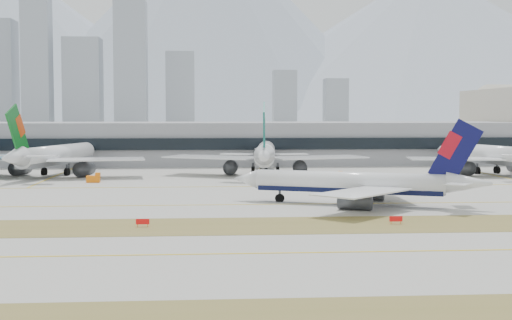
{
  "coord_description": "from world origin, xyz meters",
  "views": [
    {
      "loc": [
        -4.77,
        -147.87,
        18.64
      ],
      "look_at": [
        7.28,
        18.0,
        7.5
      ],
      "focal_mm": 50.0,
      "sensor_mm": 36.0,
      "label": 1
    }
  ],
  "objects": [
    {
      "name": "gse_c",
      "position": [
        31.18,
        43.23,
        1.05
      ],
      "size": [
        3.55,
        2.0,
        2.6
      ],
      "color": "orange",
      "rests_on": "ground"
    },
    {
      "name": "widebody_cathay",
      "position": [
        13.47,
        64.64,
        5.79
      ],
      "size": [
        60.85,
        59.83,
        21.79
      ],
      "rotation": [
        0.0,
        0.0,
        1.47
      ],
      "color": "white",
      "rests_on": "ground"
    },
    {
      "name": "mountain_ridge",
      "position": [
        33.0,
        1404.14,
        181.85
      ],
      "size": [
        2830.0,
        1120.0,
        470.0
      ],
      "color": "#9EA8B7",
      "rests_on": "ground"
    },
    {
      "name": "terminal",
      "position": [
        0.0,
        114.84,
        7.5
      ],
      "size": [
        280.0,
        43.1,
        15.0
      ],
      "color": "gray",
      "rests_on": "ground"
    },
    {
      "name": "hold_sign_right",
      "position": [
        27.08,
        -32.0,
        0.88
      ],
      "size": [
        2.2,
        0.15,
        1.35
      ],
      "color": "red",
      "rests_on": "ground"
    },
    {
      "name": "widebody_eva",
      "position": [
        -49.02,
        64.84,
        5.64
      ],
      "size": [
        57.64,
        57.52,
        21.21
      ],
      "rotation": [
        0.0,
        0.0,
        1.32
      ],
      "color": "white",
      "rests_on": "ground"
    },
    {
      "name": "taxiing_airliner",
      "position": [
        26.06,
        -7.21,
        4.27
      ],
      "size": [
        50.06,
        42.36,
        17.7
      ],
      "rotation": [
        0.0,
        0.0,
        2.74
      ],
      "color": "white",
      "rests_on": "ground"
    },
    {
      "name": "widebody_china_air",
      "position": [
        81.41,
        61.68,
        5.52
      ],
      "size": [
        56.67,
        56.48,
        20.78
      ],
      "rotation": [
        0.0,
        0.0,
        1.81
      ],
      "color": "white",
      "rests_on": "ground"
    },
    {
      "name": "gse_b",
      "position": [
        -34.18,
        43.59,
        1.05
      ],
      "size": [
        3.55,
        2.0,
        2.6
      ],
      "color": "orange",
      "rests_on": "ground"
    },
    {
      "name": "hold_sign_left",
      "position": [
        -14.86,
        -32.0,
        0.88
      ],
      "size": [
        2.2,
        0.15,
        1.35
      ],
      "color": "red",
      "rests_on": "ground"
    },
    {
      "name": "ground",
      "position": [
        0.0,
        0.0,
        0.0
      ],
      "size": [
        3000.0,
        3000.0,
        0.0
      ],
      "primitive_type": "plane",
      "color": "#A2A198",
      "rests_on": "ground"
    },
    {
      "name": "city_skyline",
      "position": [
        -106.76,
        453.42,
        49.8
      ],
      "size": [
        342.0,
        49.8,
        140.0
      ],
      "color": "#8F97A3",
      "rests_on": "ground"
    },
    {
      "name": "apron_markings",
      "position": [
        0.0,
        -53.95,
        0.02
      ],
      "size": [
        360.0,
        122.22,
        0.06
      ],
      "color": "olive",
      "rests_on": "ground"
    }
  ]
}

